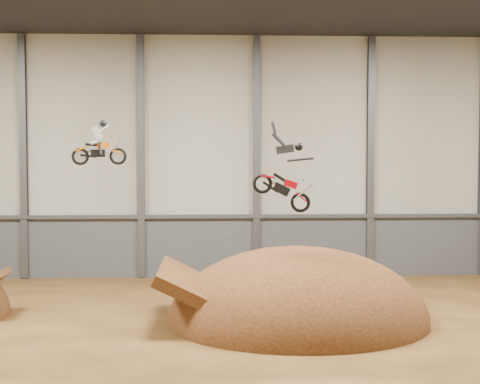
{
  "coord_description": "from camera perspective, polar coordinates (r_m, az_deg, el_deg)",
  "views": [
    {
      "loc": [
        0.7,
        -23.81,
        6.99
      ],
      "look_at": [
        1.91,
        4.0,
        5.53
      ],
      "focal_mm": 50.0,
      "sensor_mm": 36.0,
      "label": 1
    }
  ],
  "objects": [
    {
      "name": "floor",
      "position": [
        24.82,
        -4.11,
        -13.36
      ],
      "size": [
        40.0,
        40.0,
        0.0
      ],
      "primitive_type": "plane",
      "color": "#462C12",
      "rests_on": "ground"
    },
    {
      "name": "back_wall",
      "position": [
        38.82,
        -3.52,
        3.01
      ],
      "size": [
        40.0,
        0.1,
        14.0
      ],
      "primitive_type": "cube",
      "color": "#B7B4A2",
      "rests_on": "ground"
    },
    {
      "name": "lower_band_back",
      "position": [
        39.07,
        -3.5,
        -4.71
      ],
      "size": [
        39.8,
        0.18,
        3.5
      ],
      "primitive_type": "cube",
      "color": "#4A4D51",
      "rests_on": "ground"
    },
    {
      "name": "steel_rail",
      "position": [
        38.72,
        -3.51,
        -2.1
      ],
      "size": [
        39.8,
        0.35,
        0.2
      ],
      "primitive_type": "cube",
      "color": "#47494F",
      "rests_on": "lower_band_back"
    },
    {
      "name": "steel_column_1",
      "position": [
        40.07,
        -17.99,
        2.87
      ],
      "size": [
        0.4,
        0.36,
        13.9
      ],
      "primitive_type": "cube",
      "color": "#47494F",
      "rests_on": "ground"
    },
    {
      "name": "steel_column_2",
      "position": [
        38.82,
        -8.46,
        2.99
      ],
      "size": [
        0.4,
        0.36,
        13.9
      ],
      "primitive_type": "cube",
      "color": "#47494F",
      "rests_on": "ground"
    },
    {
      "name": "steel_column_3",
      "position": [
        38.7,
        1.42,
        3.02
      ],
      "size": [
        0.4,
        0.36,
        13.9
      ],
      "primitive_type": "cube",
      "color": "#47494F",
      "rests_on": "ground"
    },
    {
      "name": "steel_column_4",
      "position": [
        39.71,
        11.08,
        2.96
      ],
      "size": [
        0.4,
        0.36,
        13.9
      ],
      "primitive_type": "cube",
      "color": "#47494F",
      "rests_on": "ground"
    },
    {
      "name": "landing_ramp",
      "position": [
        28.96,
        4.94,
        -10.98
      ],
      "size": [
        11.06,
        9.79,
        6.38
      ],
      "primitive_type": "ellipsoid",
      "color": "#3A1F0E",
      "rests_on": "ground"
    },
    {
      "name": "fmx_rider_a",
      "position": [
        27.96,
        -11.93,
        4.32
      ],
      "size": [
        2.31,
        1.13,
        2.01
      ],
      "primitive_type": null,
      "rotation": [
        0.0,
        -0.01,
        0.14
      ],
      "color": "#E86A00"
    },
    {
      "name": "fmx_rider_b",
      "position": [
        26.23,
        3.19,
        2.17
      ],
      "size": [
        4.19,
        1.5,
        3.89
      ],
      "primitive_type": null,
      "rotation": [
        0.0,
        0.46,
        -0.14
      ],
      "color": "red"
    }
  ]
}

